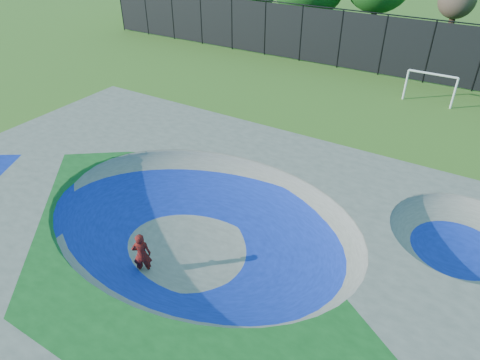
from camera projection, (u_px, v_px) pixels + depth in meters
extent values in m
plane|color=#39641B|center=(201.00, 249.00, 14.73)|extent=(120.00, 120.00, 0.00)
cube|color=gray|center=(200.00, 233.00, 14.32)|extent=(22.00, 14.00, 1.50)
imported|color=#B7170E|center=(142.00, 254.00, 13.35)|extent=(0.70, 0.66, 1.60)
cube|color=black|center=(145.00, 272.00, 13.77)|extent=(0.79, 0.58, 0.05)
cylinder|color=white|center=(406.00, 85.00, 25.58)|extent=(0.12, 0.12, 1.81)
cylinder|color=white|center=(454.00, 94.00, 24.39)|extent=(0.12, 0.12, 1.81)
cylinder|color=white|center=(433.00, 74.00, 24.49)|extent=(2.71, 0.12, 0.12)
cylinder|color=black|center=(121.00, 8.00, 39.18)|extent=(0.09, 0.09, 4.00)
cylinder|color=black|center=(146.00, 11.00, 37.87)|extent=(0.09, 0.09, 4.00)
cylinder|color=black|center=(173.00, 15.00, 36.55)|extent=(0.09, 0.09, 4.00)
cylinder|color=black|center=(201.00, 19.00, 35.24)|extent=(0.09, 0.09, 4.00)
cylinder|color=black|center=(232.00, 24.00, 33.93)|extent=(0.09, 0.09, 4.00)
cylinder|color=black|center=(265.00, 29.00, 32.62)|extent=(0.09, 0.09, 4.00)
cylinder|color=black|center=(301.00, 34.00, 31.31)|extent=(0.09, 0.09, 4.00)
cylinder|color=black|center=(340.00, 39.00, 30.00)|extent=(0.09, 0.09, 4.00)
cylinder|color=black|center=(383.00, 46.00, 28.69)|extent=(0.09, 0.09, 4.00)
cylinder|color=black|center=(430.00, 52.00, 27.38)|extent=(0.09, 0.09, 4.00)
cube|color=black|center=(383.00, 46.00, 28.69)|extent=(48.00, 0.03, 3.80)
cylinder|color=black|center=(388.00, 14.00, 27.60)|extent=(48.00, 0.08, 0.08)
cylinder|color=#473123|center=(166.00, 2.00, 43.41)|extent=(0.44, 0.44, 3.16)
cylinder|color=#473123|center=(202.00, 11.00, 41.11)|extent=(0.44, 0.44, 2.70)
cylinder|color=#473123|center=(255.00, 19.00, 38.48)|extent=(0.44, 0.44, 2.62)
cylinder|color=#473123|center=(306.00, 27.00, 35.78)|extent=(0.44, 0.44, 2.72)
cylinder|color=#473123|center=(372.00, 28.00, 33.94)|extent=(0.44, 0.44, 3.49)
cylinder|color=#473123|center=(447.00, 38.00, 31.97)|extent=(0.44, 0.44, 3.14)
sphere|color=brown|center=(457.00, 0.00, 30.52)|extent=(2.60, 2.60, 2.60)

